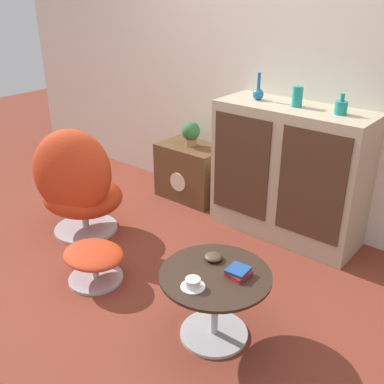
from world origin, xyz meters
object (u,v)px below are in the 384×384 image
Objects in this scene: coffee_table at (215,295)px; potted_plant at (191,133)px; vase_inner_right at (341,107)px; bowl at (214,257)px; vase_leftmost at (258,93)px; teacup at (193,284)px; egg_chair at (77,186)px; vase_inner_left at (297,96)px; tv_console at (191,172)px; book_stack at (238,272)px; sideboard at (289,173)px; ottoman at (94,259)px.

coffee_table is 2.83× the size of potted_plant.
vase_inner_right reaches higher than bowl.
vase_leftmost is 1.59× the size of teacup.
vase_inner_left is at bearing 40.24° from egg_chair.
egg_chair is 2.07m from vase_inner_right.
tv_console is at bearing 178.02° from vase_inner_left.
book_stack is (0.11, 0.07, 0.16)m from coffee_table.
book_stack is at bearing -72.94° from sideboard.
teacup is (0.95, -0.08, 0.28)m from ottoman.
ottoman is at bearing -30.36° from egg_chair.
vase_inner_left is 1.43× the size of bowl.
coffee_table is 4.23× the size of vase_inner_left.
tv_console reaches higher than teacup.
vase_inner_right is 1.41m from bowl.
egg_chair reaches higher than book_stack.
tv_console is at bearing 177.79° from sideboard.
ottoman is 0.98m from coffee_table.
egg_chair is 2.07× the size of ottoman.
tv_console reaches higher than coffee_table.
potted_plant is (-1.38, 0.04, -0.47)m from vase_inner_right.
book_stack is at bearing 62.30° from teacup.
ottoman is at bearing -125.63° from vase_inner_right.
vase_inner_right is at bearing 0.64° from sideboard.
vase_leftmost is 1.76m from teacup.
ottoman is at bearing -167.19° from bowl.
potted_plant reaches higher than bowl.
egg_chair is at bearing -131.18° from vase_leftmost.
egg_chair is at bearing 164.50° from teacup.
book_stack is at bearing -73.33° from vase_inner_left.
bowl reaches higher than coffee_table.
ottoman is 2.14× the size of vase_leftmost.
vase_inner_right is (1.03, 1.43, 0.94)m from ottoman.
vase_leftmost is 1.62× the size of book_stack.
coffee_table is at bearing -46.27° from potted_plant.
bowl is (0.52, -1.24, -0.67)m from vase_leftmost.
vase_inner_left is at bearing 101.61° from coffee_table.
sideboard is at bearing 99.92° from teacup.
book_stack is at bearing -42.62° from potted_plant.
book_stack is at bearing -60.71° from vase_leftmost.
sideboard is 1.89× the size of coffee_table.
vase_leftmost is 1.45× the size of vase_inner_right.
coffee_table is 1.61m from vase_inner_left.
sideboard reaches higher than book_stack.
teacup reaches higher than bowl.
vase_leftmost is at bearing 119.29° from book_stack.
vase_inner_left is at bearing -2.00° from potted_plant.
egg_chair is 1.48m from bowl.
coffee_table is 3.01× the size of vase_leftmost.
vase_inner_right reaches higher than potted_plant.
egg_chair is 7.16× the size of book_stack.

